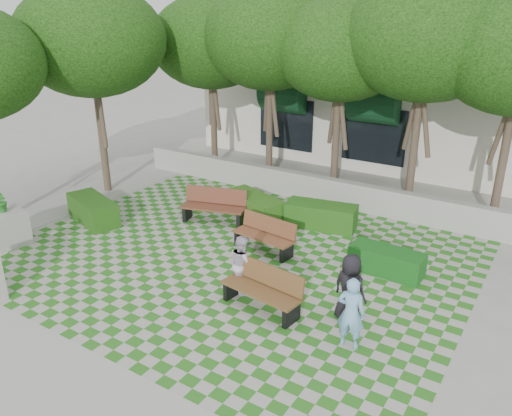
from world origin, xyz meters
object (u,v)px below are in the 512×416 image
Objects in this scene: hedge_midleft at (254,207)px; person_blue at (351,313)px; person_white at (242,264)px; bench_east at (263,289)px; bench_mid at (265,235)px; person_dark at (350,288)px; hedge_east at (386,261)px; hedge_midright at (321,216)px; hedge_west at (93,210)px; bench_west at (214,206)px; planter_back at (7,227)px.

person_blue is at bearing -41.17° from hedge_midleft.
person_white is at bearing -17.71° from person_blue.
bench_east is at bearing -168.75° from person_white.
bench_mid is 4.55m from person_blue.
bench_east is 1.90m from person_dark.
hedge_east is at bearing -80.15° from person_dark.
hedge_east is 4.95m from hedge_midleft.
hedge_midright is (-0.89, 4.80, -0.11)m from bench_east.
hedge_east is 3.17m from hedge_midright.
person_dark is (1.77, 0.62, 0.29)m from bench_east.
person_white is at bearing -8.48° from hedge_west.
hedge_west is (-7.14, 1.33, -0.11)m from bench_east.
person_dark reaches higher than hedge_west.
person_white is at bearing 161.67° from bench_east.
person_blue is (3.05, -5.03, 0.39)m from hedge_midright.
person_dark is at bearing -4.56° from hedge_west.
bench_west reaches higher than bench_mid.
person_blue is (9.30, -1.56, 0.39)m from hedge_west.
hedge_midright is at bearing 82.70° from bench_mid.
hedge_east is at bearing -97.11° from person_white.
person_white is at bearing -60.66° from bench_west.
hedge_midleft reaches higher than hedge_east.
person_dark is (8.92, -0.71, 0.39)m from hedge_west.
planter_back is at bearing -143.56° from bench_mid.
hedge_west is 6.41m from person_white.
person_dark is at bearing -89.88° from hedge_east.
hedge_midright is at bearing 12.98° from hedge_midleft.
bench_east is 1.28× the size of person_blue.
hedge_east is at bearing -89.24° from person_blue.
bench_east reaches higher than hedge_midleft.
hedge_midleft is 1.41× the size of person_blue.
hedge_east is 9.08m from hedge_west.
bench_east is at bearing -12.05° from person_blue.
hedge_midleft is at bearing 132.30° from bench_east.
bench_west is at bearing -133.24° from hedge_midleft.
hedge_midright is 1.39× the size of person_dark.
hedge_west is at bearing -151.00° from hedge_midright.
person_white reaches higher than bench_west.
bench_west is (-2.42, 0.89, 0.05)m from bench_mid.
planter_back is at bearing -131.66° from hedge_midleft.
bench_east is at bearing 29.00° from person_dark.
hedge_midright is at bearing 107.73° from bench_east.
hedge_midleft is 1.53× the size of person_white.
bench_mid is at bearing -42.65° from person_blue.
hedge_east is at bearing -19.63° from bench_west.
bench_west is at bearing 32.22° from hedge_west.
hedge_east is 0.85× the size of hedge_midleft.
person_white reaches higher than bench_east.
hedge_west is at bearing 5.17° from person_dark.
hedge_west is at bearing -164.41° from bench_west.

